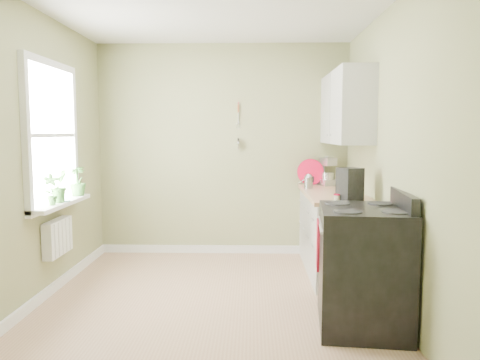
{
  "coord_description": "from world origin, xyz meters",
  "views": [
    {
      "loc": [
        0.37,
        -4.22,
        1.58
      ],
      "look_at": [
        0.25,
        0.55,
        1.09
      ],
      "focal_mm": 35.0,
      "sensor_mm": 36.0,
      "label": 1
    }
  ],
  "objects_px": {
    "kettle": "(309,181)",
    "coffee_maker": "(349,185)",
    "stove": "(364,267)",
    "stand_mixer": "(327,172)"
  },
  "relations": [
    {
      "from": "stove",
      "to": "kettle",
      "type": "distance_m",
      "value": 1.92
    },
    {
      "from": "stand_mixer",
      "to": "kettle",
      "type": "xyz_separation_m",
      "value": [
        -0.28,
        -0.42,
        -0.08
      ]
    },
    {
      "from": "stand_mixer",
      "to": "kettle",
      "type": "bearing_deg",
      "value": -124.36
    },
    {
      "from": "kettle",
      "to": "coffee_maker",
      "type": "distance_m",
      "value": 1.06
    },
    {
      "from": "stand_mixer",
      "to": "coffee_maker",
      "type": "relative_size",
      "value": 1.18
    },
    {
      "from": "kettle",
      "to": "stove",
      "type": "bearing_deg",
      "value": -82.94
    },
    {
      "from": "kettle",
      "to": "coffee_maker",
      "type": "relative_size",
      "value": 0.54
    },
    {
      "from": "stove",
      "to": "kettle",
      "type": "height_order",
      "value": "stove"
    },
    {
      "from": "kettle",
      "to": "coffee_maker",
      "type": "bearing_deg",
      "value": -75.16
    },
    {
      "from": "stove",
      "to": "kettle",
      "type": "bearing_deg",
      "value": 97.06
    }
  ]
}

